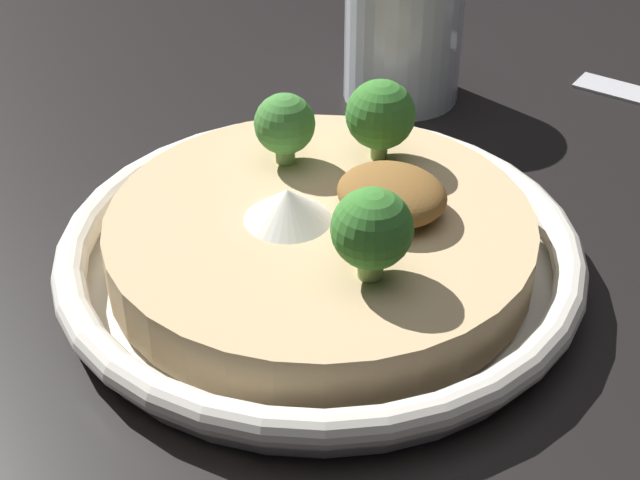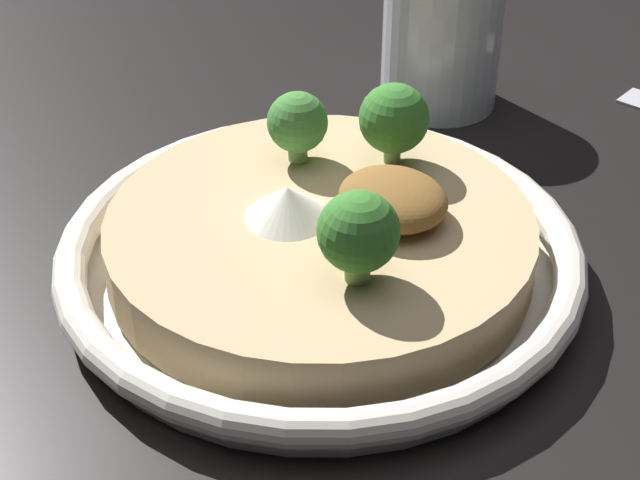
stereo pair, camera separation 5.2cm
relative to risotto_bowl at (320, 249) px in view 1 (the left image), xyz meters
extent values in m
plane|color=black|center=(0.00, 0.00, -0.02)|extent=(6.00, 6.00, 0.00)
cylinder|color=silver|center=(0.00, 0.00, -0.01)|extent=(0.26, 0.26, 0.01)
torus|color=silver|center=(0.00, 0.00, 0.00)|extent=(0.28, 0.28, 0.02)
cylinder|color=tan|center=(0.00, 0.00, 0.01)|extent=(0.23, 0.23, 0.03)
cone|color=white|center=(-0.01, -0.01, 0.03)|extent=(0.05, 0.05, 0.02)
ellipsoid|color=brown|center=(0.02, 0.03, 0.03)|extent=(0.06, 0.05, 0.02)
cylinder|color=#668E47|center=(-0.05, 0.03, 0.03)|extent=(0.01, 0.01, 0.02)
sphere|color=#428438|center=(-0.05, 0.03, 0.04)|extent=(0.03, 0.03, 0.03)
cylinder|color=#84A856|center=(0.05, -0.02, 0.03)|extent=(0.01, 0.01, 0.02)
sphere|color=#387A2D|center=(0.05, -0.02, 0.05)|extent=(0.04, 0.04, 0.04)
cylinder|color=#84A856|center=(-0.02, 0.07, 0.03)|extent=(0.01, 0.01, 0.02)
sphere|color=#387A2D|center=(-0.02, 0.07, 0.05)|extent=(0.04, 0.04, 0.04)
cylinder|color=silver|center=(-0.11, 0.19, 0.03)|extent=(0.08, 0.08, 0.10)
cube|color=#B7B7BC|center=(0.00, 0.31, -0.02)|extent=(0.06, 0.04, 0.00)
camera|label=1|loc=(0.30, -0.30, 0.31)|focal=55.00mm
camera|label=2|loc=(0.33, -0.27, 0.31)|focal=55.00mm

